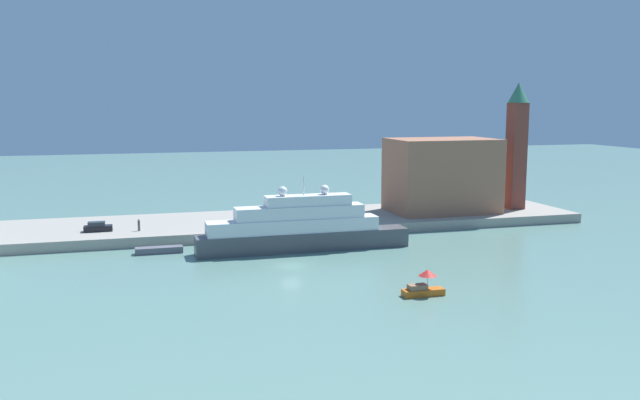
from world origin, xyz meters
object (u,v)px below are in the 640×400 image
Objects in this scene: person_figure at (139,225)px; work_barge at (159,250)px; large_yacht at (301,229)px; bell_tower at (517,141)px; harbor_building at (442,175)px; parked_car at (98,227)px; small_motorboat at (424,286)px; mooring_bollard at (244,227)px.

work_barge is at bearing -75.18° from person_figure.
bell_tower reaches higher than large_yacht.
large_yacht is at bearing -30.75° from person_figure.
work_barge is at bearing 169.03° from large_yacht.
harbor_building is at bearing 4.30° from person_figure.
harbor_building is 0.80× the size of bell_tower.
person_figure is at bearing -12.70° from parked_car.
small_motorboat reaches higher than mooring_bollard.
work_barge is at bearing -51.54° from parked_car.
work_barge is 1.57× the size of parked_car.
mooring_bollard is at bearing 123.53° from large_yacht.
large_yacht reaches higher than work_barge.
small_motorboat is 1.12× the size of parked_car.
parked_car is at bearing 131.28° from small_motorboat.
large_yacht is 24.97m from person_figure.
small_motorboat is 36.97m from mooring_bollard.
mooring_bollard is (15.18, -3.30, -0.53)m from person_figure.
parked_car is (-70.93, -1.94, -11.47)m from bell_tower.
mooring_bollard is (-6.27, 9.46, -1.23)m from large_yacht.
small_motorboat is at bearing -131.73° from bell_tower.
bell_tower is (62.68, 12.33, 13.21)m from work_barge.
small_motorboat is 7.39× the size of mooring_bollard.
bell_tower is at bearing 2.87° from person_figure.
large_yacht is 47.66m from bell_tower.
harbor_building reaches higher than work_barge.
large_yacht reaches higher than person_figure.
small_motorboat is at bearing -53.00° from person_figure.
large_yacht reaches higher than parked_car.
small_motorboat is 38.80m from work_barge.
work_barge is 3.53× the size of person_figure.
mooring_bollard is at bearing -168.74° from harbor_building.
large_yacht is at bearing -159.84° from bell_tower.
small_motorboat is 47.33m from person_figure.
large_yacht is 7.35× the size of parked_car.
person_figure is 15.54m from mooring_bollard.
harbor_building is 57.19m from parked_car.
small_motorboat is at bearing -47.76° from work_barge.
bell_tower is at bearing 11.13° from work_barge.
mooring_bollard is at bearing -12.26° from person_figure.
harbor_building is (29.55, 16.59, 4.80)m from large_yacht.
small_motorboat is at bearing -48.72° from parked_car.
harbor_building is 28.95× the size of mooring_bollard.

